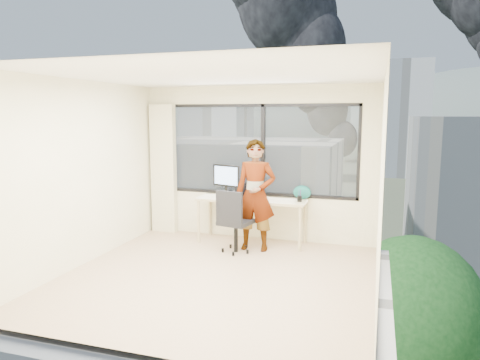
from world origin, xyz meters
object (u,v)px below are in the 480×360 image
at_px(desk, 252,220).
at_px(handbag, 302,192).
at_px(chair, 236,220).
at_px(game_console, 241,193).
at_px(monitor, 226,180).
at_px(laptop, 244,192).
at_px(person, 255,195).

relative_size(desk, handbag, 6.18).
bearing_deg(chair, desk, 92.51).
distance_m(desk, game_console, 0.55).
distance_m(monitor, game_console, 0.36).
height_order(chair, game_console, chair).
xyz_separation_m(desk, game_console, (-0.26, 0.26, 0.41)).
bearing_deg(handbag, laptop, 174.08).
xyz_separation_m(chair, handbag, (0.89, 0.77, 0.36)).
height_order(monitor, game_console, monitor).
height_order(game_console, handbag, handbag).
bearing_deg(monitor, handbag, 21.65).
relative_size(person, laptop, 4.76).
bearing_deg(person, desk, 111.28).
distance_m(chair, laptop, 0.64).
height_order(chair, person, person).
height_order(desk, monitor, monitor).
distance_m(person, laptop, 0.41).
bearing_deg(game_console, laptop, -59.50).
height_order(chair, handbag, chair).
relative_size(person, game_console, 6.26).
xyz_separation_m(person, laptop, (-0.27, 0.30, -0.01)).
bearing_deg(game_console, monitor, -140.34).
xyz_separation_m(desk, handbag, (0.80, 0.20, 0.49)).
height_order(person, game_console, person).
bearing_deg(laptop, handbag, 4.08).
relative_size(monitor, laptop, 1.46).
height_order(desk, game_console, game_console).
height_order(laptop, handbag, same).
xyz_separation_m(person, handbag, (0.64, 0.55, -0.01)).
height_order(chair, monitor, monitor).
bearing_deg(desk, chair, -99.28).
relative_size(monitor, handbag, 1.85).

